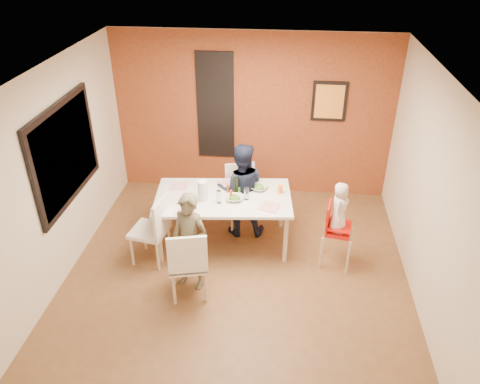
# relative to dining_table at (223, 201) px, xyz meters

# --- Properties ---
(ground) EXTENTS (4.50, 4.50, 0.00)m
(ground) POSITION_rel_dining_table_xyz_m (0.27, -0.61, -0.71)
(ground) COLOR brown
(ground) RESTS_ON ground
(ceiling) EXTENTS (4.50, 4.50, 0.02)m
(ceiling) POSITION_rel_dining_table_xyz_m (0.27, -0.61, 1.99)
(ceiling) COLOR silver
(ceiling) RESTS_ON wall_back
(wall_back) EXTENTS (4.50, 0.02, 2.70)m
(wall_back) POSITION_rel_dining_table_xyz_m (0.27, 1.64, 0.64)
(wall_back) COLOR beige
(wall_back) RESTS_ON ground
(wall_front) EXTENTS (4.50, 0.02, 2.70)m
(wall_front) POSITION_rel_dining_table_xyz_m (0.27, -2.86, 0.64)
(wall_front) COLOR beige
(wall_front) RESTS_ON ground
(wall_left) EXTENTS (0.02, 4.50, 2.70)m
(wall_left) POSITION_rel_dining_table_xyz_m (-1.98, -0.61, 0.64)
(wall_left) COLOR beige
(wall_left) RESTS_ON ground
(wall_right) EXTENTS (0.02, 4.50, 2.70)m
(wall_right) POSITION_rel_dining_table_xyz_m (2.52, -0.61, 0.64)
(wall_right) COLOR beige
(wall_right) RESTS_ON ground
(brick_accent_wall) EXTENTS (4.50, 0.02, 2.70)m
(brick_accent_wall) POSITION_rel_dining_table_xyz_m (0.27, 1.62, 0.64)
(brick_accent_wall) COLOR maroon
(brick_accent_wall) RESTS_ON ground
(picture_window_frame) EXTENTS (0.05, 1.70, 1.30)m
(picture_window_frame) POSITION_rel_dining_table_xyz_m (-1.95, -0.41, 0.84)
(picture_window_frame) COLOR black
(picture_window_frame) RESTS_ON wall_left
(picture_window_pane) EXTENTS (0.02, 1.55, 1.15)m
(picture_window_pane) POSITION_rel_dining_table_xyz_m (-1.94, -0.41, 0.84)
(picture_window_pane) COLOR black
(picture_window_pane) RESTS_ON wall_left
(glassblock_strip) EXTENTS (0.55, 0.03, 1.70)m
(glassblock_strip) POSITION_rel_dining_table_xyz_m (-0.33, 1.60, 0.79)
(glassblock_strip) COLOR silver
(glassblock_strip) RESTS_ON wall_back
(glassblock_surround) EXTENTS (0.60, 0.03, 1.76)m
(glassblock_surround) POSITION_rel_dining_table_xyz_m (-0.33, 1.60, 0.79)
(glassblock_surround) COLOR black
(glassblock_surround) RESTS_ON wall_back
(art_print_frame) EXTENTS (0.54, 0.03, 0.64)m
(art_print_frame) POSITION_rel_dining_table_xyz_m (1.47, 1.60, 0.94)
(art_print_frame) COLOR black
(art_print_frame) RESTS_ON wall_back
(art_print_canvas) EXTENTS (0.44, 0.01, 0.54)m
(art_print_canvas) POSITION_rel_dining_table_xyz_m (1.47, 1.58, 0.94)
(art_print_canvas) COLOR #F5A836
(art_print_canvas) RESTS_ON wall_back
(dining_table) EXTENTS (1.97, 1.22, 0.78)m
(dining_table) POSITION_rel_dining_table_xyz_m (0.00, 0.00, 0.00)
(dining_table) COLOR white
(dining_table) RESTS_ON ground
(chair_near) EXTENTS (0.56, 0.56, 1.01)m
(chair_near) POSITION_rel_dining_table_xyz_m (-0.27, -1.19, -0.15)
(chair_near) COLOR white
(chair_near) RESTS_ON ground
(chair_far) EXTENTS (0.56, 0.56, 0.97)m
(chair_far) POSITION_rel_dining_table_xyz_m (0.19, 0.55, -0.17)
(chair_far) COLOR silver
(chair_far) RESTS_ON ground
(chair_left) EXTENTS (0.54, 0.54, 1.00)m
(chair_left) POSITION_rel_dining_table_xyz_m (-0.86, -0.51, -0.15)
(chair_left) COLOR white
(chair_left) RESTS_ON ground
(high_chair) EXTENTS (0.45, 0.45, 0.92)m
(high_chair) POSITION_rel_dining_table_xyz_m (1.54, -0.29, -0.16)
(high_chair) COLOR red
(high_chair) RESTS_ON ground
(child_near) EXTENTS (0.56, 0.45, 1.33)m
(child_near) POSITION_rel_dining_table_xyz_m (-0.29, -0.94, -0.05)
(child_near) COLOR brown
(child_near) RESTS_ON ground
(child_far) EXTENTS (0.76, 0.62, 1.44)m
(child_far) POSITION_rel_dining_table_xyz_m (0.22, 0.31, 0.01)
(child_far) COLOR black
(child_far) RESTS_ON ground
(toddler) EXTENTS (0.32, 0.39, 0.70)m
(toddler) POSITION_rel_dining_table_xyz_m (1.56, -0.30, 0.18)
(toddler) COLOR silver
(toddler) RESTS_ON high_chair
(plate_near_left) EXTENTS (0.27, 0.27, 0.01)m
(plate_near_left) POSITION_rel_dining_table_xyz_m (-0.44, -0.44, 0.08)
(plate_near_left) COLOR white
(plate_near_left) RESTS_ON dining_table
(plate_far_mid) EXTENTS (0.28, 0.28, 0.01)m
(plate_far_mid) POSITION_rel_dining_table_xyz_m (-0.01, 0.32, 0.08)
(plate_far_mid) COLOR white
(plate_far_mid) RESTS_ON dining_table
(plate_near_right) EXTENTS (0.31, 0.31, 0.01)m
(plate_near_right) POSITION_rel_dining_table_xyz_m (0.65, -0.22, 0.08)
(plate_near_right) COLOR white
(plate_near_right) RESTS_ON dining_table
(plate_far_left) EXTENTS (0.25, 0.25, 0.01)m
(plate_far_left) POSITION_rel_dining_table_xyz_m (-0.66, 0.21, 0.08)
(plate_far_left) COLOR white
(plate_far_left) RESTS_ON dining_table
(salad_bowl_a) EXTENTS (0.26, 0.26, 0.06)m
(salad_bowl_a) POSITION_rel_dining_table_xyz_m (0.17, -0.08, 0.10)
(salad_bowl_a) COLOR silver
(salad_bowl_a) RESTS_ON dining_table
(salad_bowl_b) EXTENTS (0.31, 0.31, 0.06)m
(salad_bowl_b) POSITION_rel_dining_table_xyz_m (0.48, 0.25, 0.10)
(salad_bowl_b) COLOR silver
(salad_bowl_b) RESTS_ON dining_table
(wine_bottle) EXTENTS (0.07, 0.07, 0.27)m
(wine_bottle) POSITION_rel_dining_table_xyz_m (0.17, 0.06, 0.21)
(wine_bottle) COLOR black
(wine_bottle) RESTS_ON dining_table
(wine_glass_a) EXTENTS (0.06, 0.06, 0.18)m
(wine_glass_a) POSITION_rel_dining_table_xyz_m (-0.03, -0.17, 0.16)
(wine_glass_a) COLOR silver
(wine_glass_a) RESTS_ON dining_table
(wine_glass_b) EXTENTS (0.06, 0.06, 0.18)m
(wine_glass_b) POSITION_rel_dining_table_xyz_m (0.33, -0.05, 0.16)
(wine_glass_b) COLOR silver
(wine_glass_b) RESTS_ON dining_table
(paper_towel_roll) EXTENTS (0.13, 0.13, 0.29)m
(paper_towel_roll) POSITION_rel_dining_table_xyz_m (-0.26, -0.13, 0.22)
(paper_towel_roll) COLOR silver
(paper_towel_roll) RESTS_ON dining_table
(condiment_red) EXTENTS (0.04, 0.04, 0.14)m
(condiment_red) POSITION_rel_dining_table_xyz_m (0.12, -0.07, 0.14)
(condiment_red) COLOR red
(condiment_red) RESTS_ON dining_table
(condiment_green) EXTENTS (0.03, 0.03, 0.12)m
(condiment_green) POSITION_rel_dining_table_xyz_m (0.22, 0.04, 0.13)
(condiment_green) COLOR #386F25
(condiment_green) RESTS_ON dining_table
(condiment_brown) EXTENTS (0.03, 0.03, 0.13)m
(condiment_brown) POSITION_rel_dining_table_xyz_m (0.05, 0.10, 0.13)
(condiment_brown) COLOR brown
(condiment_brown) RESTS_ON dining_table
(sippy_cup) EXTENTS (0.07, 0.07, 0.12)m
(sippy_cup) POSITION_rel_dining_table_xyz_m (0.78, 0.18, 0.13)
(sippy_cup) COLOR orange
(sippy_cup) RESTS_ON dining_table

